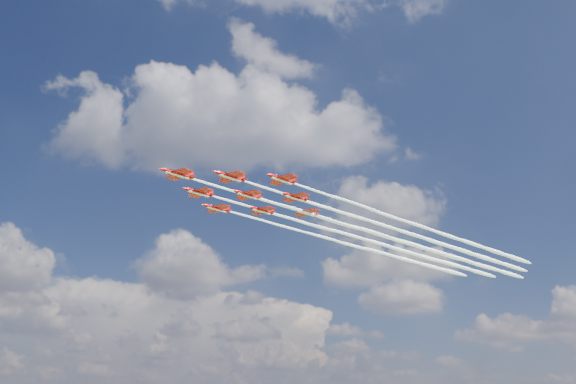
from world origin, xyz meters
The scene contains 9 objects.
jet_lead centered at (40.62, 37.63, 79.72)m, with size 106.87×100.52×2.34m.
jet_row2_port centered at (53.02, 39.71, 79.72)m, with size 106.87×100.52×2.34m.
jet_row2_starb centered at (43.47, 49.88, 79.72)m, with size 106.87×100.52×2.34m.
jet_row3_port centered at (65.42, 41.80, 79.72)m, with size 106.87×100.52×2.34m.
jet_row3_centre centered at (55.87, 51.96, 79.72)m, with size 106.87×100.52×2.34m.
jet_row3_starb centered at (46.33, 62.13, 79.72)m, with size 106.87×100.52×2.34m.
jet_row4_port centered at (68.28, 54.05, 79.72)m, with size 106.87×100.52×2.34m.
jet_row4_starb centered at (58.73, 64.21, 79.72)m, with size 106.87×100.52×2.34m.
jet_tail centered at (71.13, 66.30, 79.72)m, with size 106.87×100.52×2.34m.
Camera 1 is at (20.28, -132.24, 26.42)m, focal length 35.00 mm.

